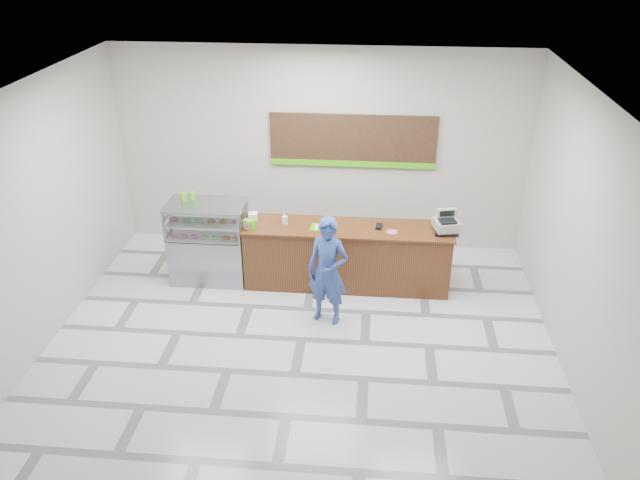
# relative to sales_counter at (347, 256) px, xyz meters

# --- Properties ---
(floor) EXTENTS (7.00, 7.00, 0.00)m
(floor) POSITION_rel_sales_counter_xyz_m (-0.55, -1.55, -0.52)
(floor) COLOR silver
(floor) RESTS_ON ground
(back_wall) EXTENTS (7.00, 0.00, 7.00)m
(back_wall) POSITION_rel_sales_counter_xyz_m (-0.55, 1.45, 1.23)
(back_wall) COLOR #B7B1A8
(back_wall) RESTS_ON floor
(ceiling) EXTENTS (7.00, 7.00, 0.00)m
(ceiling) POSITION_rel_sales_counter_xyz_m (-0.55, -1.55, 2.98)
(ceiling) COLOR silver
(ceiling) RESTS_ON back_wall
(sales_counter) EXTENTS (3.26, 0.76, 1.03)m
(sales_counter) POSITION_rel_sales_counter_xyz_m (0.00, 0.00, 0.00)
(sales_counter) COLOR #642F16
(sales_counter) RESTS_ON floor
(display_case) EXTENTS (1.22, 0.72, 1.33)m
(display_case) POSITION_rel_sales_counter_xyz_m (-2.22, -0.00, 0.16)
(display_case) COLOR gray
(display_case) RESTS_ON floor
(menu_board) EXTENTS (2.80, 0.06, 0.90)m
(menu_board) POSITION_rel_sales_counter_xyz_m (-0.00, 1.41, 1.42)
(menu_board) COLOR black
(menu_board) RESTS_ON back_wall
(cash_register) EXTENTS (0.43, 0.44, 0.34)m
(cash_register) POSITION_rel_sales_counter_xyz_m (1.50, -0.02, 0.64)
(cash_register) COLOR black
(cash_register) RESTS_ON sales_counter
(card_terminal) EXTENTS (0.11, 0.19, 0.04)m
(card_terminal) POSITION_rel_sales_counter_xyz_m (0.48, 0.02, 0.54)
(card_terminal) COLOR black
(card_terminal) RESTS_ON sales_counter
(serving_tray) EXTENTS (0.39, 0.30, 0.02)m
(serving_tray) POSITION_rel_sales_counter_xyz_m (-0.38, -0.08, 0.52)
(serving_tray) COLOR #4ABA04
(serving_tray) RESTS_ON sales_counter
(napkin_box) EXTENTS (0.17, 0.17, 0.12)m
(napkin_box) POSITION_rel_sales_counter_xyz_m (-1.50, 0.10, 0.58)
(napkin_box) COLOR white
(napkin_box) RESTS_ON sales_counter
(straw_cup) EXTENTS (0.09, 0.09, 0.13)m
(straw_cup) POSITION_rel_sales_counter_xyz_m (-0.98, 0.03, 0.58)
(straw_cup) COLOR silver
(straw_cup) RESTS_ON sales_counter
(promo_box) EXTENTS (0.19, 0.15, 0.15)m
(promo_box) POSITION_rel_sales_counter_xyz_m (-1.50, -0.20, 0.59)
(promo_box) COLOR #4CC10F
(promo_box) RESTS_ON sales_counter
(donut_decal) EXTENTS (0.17, 0.17, 0.00)m
(donut_decal) POSITION_rel_sales_counter_xyz_m (0.68, -0.11, 0.52)
(donut_decal) COLOR #E35497
(donut_decal) RESTS_ON sales_counter
(green_cup_left) EXTENTS (0.08, 0.08, 0.13)m
(green_cup_left) POSITION_rel_sales_counter_xyz_m (-2.58, 0.10, 0.88)
(green_cup_left) COLOR #4CC10F
(green_cup_left) RESTS_ON display_case
(green_cup_right) EXTENTS (0.08, 0.08, 0.13)m
(green_cup_right) POSITION_rel_sales_counter_xyz_m (-2.46, 0.15, 0.88)
(green_cup_right) COLOR #4CC10F
(green_cup_right) RESTS_ON display_case
(customer) EXTENTS (0.68, 0.54, 1.64)m
(customer) POSITION_rel_sales_counter_xyz_m (-0.22, -1.01, 0.30)
(customer) COLOR #2E458F
(customer) RESTS_ON floor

